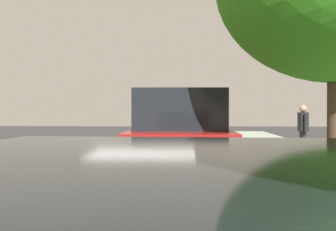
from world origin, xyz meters
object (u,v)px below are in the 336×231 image
object	(u,v)px
parked_suv_white_mid	(183,120)
bicycle_at_curb	(200,142)
parked_suv_red_second	(180,138)
pedestrian_on_phone	(303,128)
cyclist_with_backpack	(206,126)

from	to	relation	value
parked_suv_white_mid	bicycle_at_curb	world-z (taller)	parked_suv_white_mid
parked_suv_red_second	pedestrian_on_phone	xyz separation A→B (m)	(3.68, 4.35, 0.01)
parked_suv_white_mid	cyclist_with_backpack	size ratio (longest dim) A/B	2.86
parked_suv_red_second	bicycle_at_curb	bearing A→B (deg)	84.69
parked_suv_white_mid	bicycle_at_curb	distance (m)	6.62
bicycle_at_curb	pedestrian_on_phone	world-z (taller)	pedestrian_on_phone
parked_suv_white_mid	pedestrian_on_phone	bearing A→B (deg)	-69.46
cyclist_with_backpack	parked_suv_red_second	bearing A→B (deg)	-97.47
bicycle_at_curb	cyclist_with_backpack	bearing A→B (deg)	-63.55
parked_suv_red_second	pedestrian_on_phone	distance (m)	5.70
cyclist_with_backpack	pedestrian_on_phone	distance (m)	3.83
parked_suv_white_mid	bicycle_at_curb	size ratio (longest dim) A/B	2.78
parked_suv_red_second	cyclist_with_backpack	bearing A→B (deg)	82.53
bicycle_at_curb	pedestrian_on_phone	bearing A→B (deg)	-46.04
parked_suv_red_second	parked_suv_white_mid	bearing A→B (deg)	89.73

